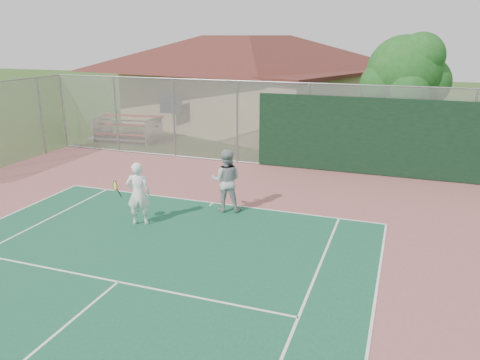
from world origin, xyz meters
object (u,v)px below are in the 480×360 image
object	(u,v)px
player_grey_back	(226,181)
clubhouse	(247,72)
bleachers	(127,128)
player_white_front	(138,194)
tree	(406,76)

from	to	relation	value
player_grey_back	clubhouse	bearing A→B (deg)	-88.63
bleachers	player_white_front	distance (m)	11.92
player_white_front	tree	bearing A→B (deg)	-143.39
clubhouse	player_white_front	world-z (taller)	clubhouse
player_grey_back	tree	bearing A→B (deg)	-132.17
bleachers	clubhouse	bearing A→B (deg)	47.02
player_grey_back	bleachers	bearing A→B (deg)	-57.58
clubhouse	bleachers	bearing A→B (deg)	-106.04
bleachers	player_grey_back	distance (m)	11.79
player_white_front	player_grey_back	size ratio (longest dim) A/B	0.95
clubhouse	bleachers	size ratio (longest dim) A/B	5.02
player_white_front	player_grey_back	distance (m)	2.74
tree	player_white_front	xyz separation A→B (m)	(-6.86, -11.38, -2.64)
player_white_front	player_grey_back	bearing A→B (deg)	-158.93
player_grey_back	player_white_front	bearing A→B (deg)	28.36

